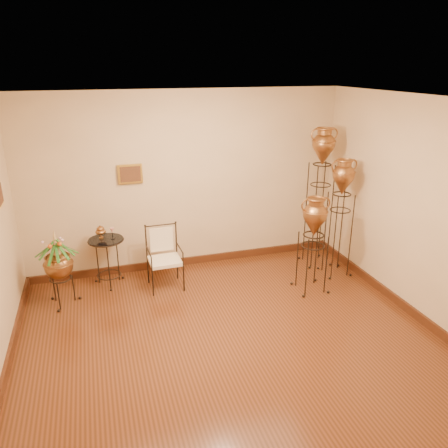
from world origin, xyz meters
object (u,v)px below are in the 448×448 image
object	(u,v)px
amphora_mid	(339,217)
armchair	(165,258)
planter_urn	(58,262)
side_table	(108,261)
amphora_tall	(320,196)

from	to	relation	value
amphora_mid	armchair	distance (m)	2.71
planter_urn	armchair	size ratio (longest dim) A/B	1.21
planter_urn	side_table	distance (m)	0.80
amphora_mid	side_table	size ratio (longest dim) A/B	2.00
amphora_tall	amphora_mid	world-z (taller)	amphora_tall
armchair	side_table	world-z (taller)	armchair
amphora_tall	armchair	world-z (taller)	amphora_tall
amphora_mid	side_table	xyz separation A→B (m)	(-3.45, 0.66, -0.55)
amphora_tall	armchair	bearing A→B (deg)	-177.18
amphora_tall	side_table	world-z (taller)	amphora_tall
armchair	side_table	distance (m)	0.87
amphora_tall	armchair	size ratio (longest dim) A/B	2.43
amphora_tall	armchair	distance (m)	2.63
side_table	amphora_tall	bearing A→B (deg)	-3.77
side_table	amphora_mid	bearing A→B (deg)	-10.86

